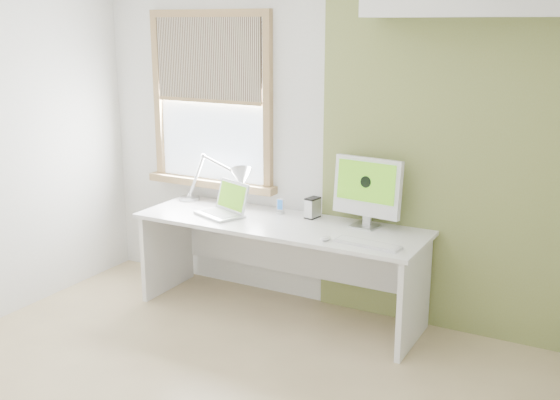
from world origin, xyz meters
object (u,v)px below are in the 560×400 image
Objects in this scene: external_drive at (313,208)px; desk_lamp at (231,180)px; imac at (367,188)px; desk at (283,245)px; laptop at (225,207)px.

desk_lamp is at bearing 178.22° from external_drive.
imac is (1.18, -0.03, 0.07)m from desk_lamp.
imac is at bearing -1.49° from external_drive.
imac reaches higher than desk.
desk is at bearing -166.10° from imac.
desk_lamp is 4.62× the size of external_drive.
desk is at bearing -135.88° from external_drive.
desk_lamp is at bearing 112.28° from laptop.
external_drive is (0.63, 0.24, 0.02)m from laptop.
desk is 14.09× the size of external_drive.
external_drive is (0.74, -0.02, -0.13)m from desk_lamp.
laptop reaches higher than desk.
desk_lamp is at bearing 162.22° from desk.
laptop is (0.11, -0.26, -0.15)m from desk_lamp.
laptop is (-0.47, -0.08, 0.26)m from desk.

